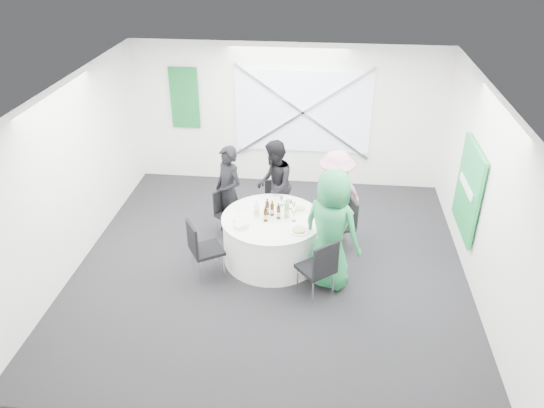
# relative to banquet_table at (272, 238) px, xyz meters

# --- Properties ---
(floor) EXTENTS (6.00, 6.00, 0.00)m
(floor) POSITION_rel_banquet_table_xyz_m (0.00, -0.20, -0.38)
(floor) COLOR black
(floor) RESTS_ON ground
(ceiling) EXTENTS (6.00, 6.00, 0.00)m
(ceiling) POSITION_rel_banquet_table_xyz_m (0.00, -0.20, 2.42)
(ceiling) COLOR silver
(ceiling) RESTS_ON wall_back
(wall_back) EXTENTS (6.00, 0.00, 6.00)m
(wall_back) POSITION_rel_banquet_table_xyz_m (0.00, 2.80, 1.02)
(wall_back) COLOR white
(wall_back) RESTS_ON floor
(wall_front) EXTENTS (6.00, 0.00, 6.00)m
(wall_front) POSITION_rel_banquet_table_xyz_m (0.00, -3.20, 1.02)
(wall_front) COLOR white
(wall_front) RESTS_ON floor
(wall_left) EXTENTS (0.00, 6.00, 6.00)m
(wall_left) POSITION_rel_banquet_table_xyz_m (-3.00, -0.20, 1.02)
(wall_left) COLOR white
(wall_left) RESTS_ON floor
(wall_right) EXTENTS (0.00, 6.00, 6.00)m
(wall_right) POSITION_rel_banquet_table_xyz_m (3.00, -0.20, 1.02)
(wall_right) COLOR white
(wall_right) RESTS_ON floor
(window_panel) EXTENTS (2.60, 0.03, 1.60)m
(window_panel) POSITION_rel_banquet_table_xyz_m (0.30, 2.76, 1.12)
(window_panel) COLOR silver
(window_panel) RESTS_ON wall_back
(window_brace_a) EXTENTS (2.63, 0.05, 1.84)m
(window_brace_a) POSITION_rel_banquet_table_xyz_m (0.30, 2.72, 1.12)
(window_brace_a) COLOR silver
(window_brace_a) RESTS_ON window_panel
(window_brace_b) EXTENTS (2.63, 0.05, 1.84)m
(window_brace_b) POSITION_rel_banquet_table_xyz_m (0.30, 2.72, 1.12)
(window_brace_b) COLOR silver
(window_brace_b) RESTS_ON window_panel
(green_banner) EXTENTS (0.55, 0.04, 1.20)m
(green_banner) POSITION_rel_banquet_table_xyz_m (-2.00, 2.75, 1.32)
(green_banner) COLOR #125A21
(green_banner) RESTS_ON wall_back
(green_sign) EXTENTS (0.05, 1.20, 1.40)m
(green_sign) POSITION_rel_banquet_table_xyz_m (2.94, 0.40, 0.82)
(green_sign) COLOR #1A9343
(green_sign) RESTS_ON wall_right
(banquet_table) EXTENTS (1.56, 1.56, 0.76)m
(banquet_table) POSITION_rel_banquet_table_xyz_m (0.00, 0.00, 0.00)
(banquet_table) COLOR white
(banquet_table) RESTS_ON floor
(chair_back) EXTENTS (0.40, 0.40, 0.83)m
(chair_back) POSITION_rel_banquet_table_xyz_m (-0.06, 1.03, 0.10)
(chair_back) COLOR black
(chair_back) RESTS_ON floor
(chair_back_left) EXTENTS (0.52, 0.52, 0.81)m
(chair_back_left) POSITION_rel_banquet_table_xyz_m (-0.85, 0.65, 0.09)
(chair_back_left) COLOR black
(chair_back_left) RESTS_ON floor
(chair_back_right) EXTENTS (0.52, 0.51, 0.87)m
(chair_back_right) POSITION_rel_banquet_table_xyz_m (1.14, 0.45, 0.13)
(chair_back_right) COLOR black
(chair_back_right) RESTS_ON floor
(chair_front_right) EXTENTS (0.63, 0.63, 0.98)m
(chair_front_right) POSITION_rel_banquet_table_xyz_m (0.77, -0.92, 0.20)
(chair_front_right) COLOR black
(chair_front_right) RESTS_ON floor
(chair_front_left) EXTENTS (0.61, 0.60, 0.97)m
(chair_front_left) POSITION_rel_banquet_table_xyz_m (-0.99, -0.60, 0.19)
(chair_front_left) COLOR black
(chair_front_left) RESTS_ON floor
(person_man_back_left) EXTENTS (0.68, 0.67, 1.59)m
(person_man_back_left) POSITION_rel_banquet_table_xyz_m (-0.80, 0.72, 0.41)
(person_man_back_left) COLOR black
(person_man_back_left) RESTS_ON floor
(person_man_back) EXTENTS (0.47, 0.80, 1.58)m
(person_man_back) POSITION_rel_banquet_table_xyz_m (-0.07, 1.04, 0.41)
(person_man_back) COLOR black
(person_man_back) RESTS_ON floor
(person_woman_pink) EXTENTS (1.12, 0.99, 1.60)m
(person_woman_pink) POSITION_rel_banquet_table_xyz_m (0.96, 0.69, 0.42)
(person_woman_pink) COLOR #CE8598
(person_woman_pink) RESTS_ON floor
(person_woman_green) EXTENTS (1.07, 0.95, 1.84)m
(person_woman_green) POSITION_rel_banquet_table_xyz_m (0.90, -0.51, 0.54)
(person_woman_green) COLOR #217A43
(person_woman_green) RESTS_ON floor
(plate_back) EXTENTS (0.26, 0.26, 0.01)m
(plate_back) POSITION_rel_banquet_table_xyz_m (0.00, 0.49, 0.39)
(plate_back) COLOR white
(plate_back) RESTS_ON banquet_table
(plate_back_left) EXTENTS (0.26, 0.26, 0.01)m
(plate_back_left) POSITION_rel_banquet_table_xyz_m (-0.52, 0.29, 0.39)
(plate_back_left) COLOR white
(plate_back_left) RESTS_ON banquet_table
(plate_back_right) EXTENTS (0.25, 0.25, 0.04)m
(plate_back_right) POSITION_rel_banquet_table_xyz_m (0.41, 0.29, 0.40)
(plate_back_right) COLOR white
(plate_back_right) RESTS_ON banquet_table
(plate_front_right) EXTENTS (0.29, 0.29, 0.04)m
(plate_front_right) POSITION_rel_banquet_table_xyz_m (0.43, -0.35, 0.40)
(plate_front_right) COLOR white
(plate_front_right) RESTS_ON banquet_table
(plate_front_left) EXTENTS (0.25, 0.25, 0.01)m
(plate_front_left) POSITION_rel_banquet_table_xyz_m (-0.43, -0.30, 0.39)
(plate_front_left) COLOR white
(plate_front_left) RESTS_ON banquet_table
(napkin) EXTENTS (0.22, 0.22, 0.05)m
(napkin) POSITION_rel_banquet_table_xyz_m (-0.43, -0.35, 0.42)
(napkin) COLOR white
(napkin) RESTS_ON plate_front_left
(beer_bottle_a) EXTENTS (0.06, 0.06, 0.28)m
(beer_bottle_a) POSITION_rel_banquet_table_xyz_m (-0.08, 0.09, 0.49)
(beer_bottle_a) COLOR #362009
(beer_bottle_a) RESTS_ON banquet_table
(beer_bottle_b) EXTENTS (0.06, 0.06, 0.25)m
(beer_bottle_b) POSITION_rel_banquet_table_xyz_m (-0.01, 0.07, 0.48)
(beer_bottle_b) COLOR #362009
(beer_bottle_b) RESTS_ON banquet_table
(beer_bottle_c) EXTENTS (0.06, 0.06, 0.27)m
(beer_bottle_c) POSITION_rel_banquet_table_xyz_m (0.10, -0.01, 0.48)
(beer_bottle_c) COLOR #362009
(beer_bottle_c) RESTS_ON banquet_table
(beer_bottle_d) EXTENTS (0.06, 0.06, 0.26)m
(beer_bottle_d) POSITION_rel_banquet_table_xyz_m (-0.09, -0.11, 0.48)
(beer_bottle_d) COLOR #362009
(beer_bottle_d) RESTS_ON banquet_table
(green_water_bottle) EXTENTS (0.08, 0.08, 0.31)m
(green_water_bottle) POSITION_rel_banquet_table_xyz_m (0.22, 0.04, 0.50)
(green_water_bottle) COLOR #44B35E
(green_water_bottle) RESTS_ON banquet_table
(clear_water_bottle) EXTENTS (0.08, 0.08, 0.31)m
(clear_water_bottle) POSITION_rel_banquet_table_xyz_m (-0.23, -0.02, 0.50)
(clear_water_bottle) COLOR white
(clear_water_bottle) RESTS_ON banquet_table
(wine_glass_a) EXTENTS (0.07, 0.07, 0.17)m
(wine_glass_a) POSITION_rel_banquet_table_xyz_m (0.26, 0.30, 0.50)
(wine_glass_a) COLOR white
(wine_glass_a) RESTS_ON banquet_table
(wine_glass_b) EXTENTS (0.07, 0.07, 0.17)m
(wine_glass_b) POSITION_rel_banquet_table_xyz_m (0.11, 0.40, 0.50)
(wine_glass_b) COLOR white
(wine_glass_b) RESTS_ON banquet_table
(wine_glass_c) EXTENTS (0.07, 0.07, 0.17)m
(wine_glass_c) POSITION_rel_banquet_table_xyz_m (0.34, -0.06, 0.50)
(wine_glass_c) COLOR white
(wine_glass_c) RESTS_ON banquet_table
(wine_glass_d) EXTENTS (0.07, 0.07, 0.17)m
(wine_glass_d) POSITION_rel_banquet_table_xyz_m (0.32, 0.20, 0.50)
(wine_glass_d) COLOR white
(wine_glass_d) RESTS_ON banquet_table
(fork_a) EXTENTS (0.09, 0.14, 0.01)m
(fork_a) POSITION_rel_banquet_table_xyz_m (0.56, 0.13, 0.38)
(fork_a) COLOR silver
(fork_a) RESTS_ON banquet_table
(knife_a) EXTENTS (0.10, 0.13, 0.01)m
(knife_a) POSITION_rel_banquet_table_xyz_m (0.36, 0.45, 0.38)
(knife_a) COLOR silver
(knife_a) RESTS_ON banquet_table
(fork_b) EXTENTS (0.15, 0.02, 0.01)m
(fork_b) POSITION_rel_banquet_table_xyz_m (0.20, 0.54, 0.38)
(fork_b) COLOR silver
(fork_b) RESTS_ON banquet_table
(knife_b) EXTENTS (0.15, 0.02, 0.01)m
(knife_b) POSITION_rel_banquet_table_xyz_m (-0.14, 0.56, 0.38)
(knife_b) COLOR silver
(knife_b) RESTS_ON banquet_table
(fork_c) EXTENTS (0.11, 0.12, 0.01)m
(fork_c) POSITION_rel_banquet_table_xyz_m (-0.53, -0.22, 0.38)
(fork_c) COLOR silver
(fork_c) RESTS_ON banquet_table
(knife_c) EXTENTS (0.11, 0.12, 0.01)m
(knife_c) POSITION_rel_banquet_table_xyz_m (-0.31, -0.49, 0.38)
(knife_c) COLOR silver
(knife_c) RESTS_ON banquet_table
(fork_d) EXTENTS (0.11, 0.13, 0.01)m
(fork_d) POSITION_rel_banquet_table_xyz_m (0.32, -0.48, 0.38)
(fork_d) COLOR silver
(fork_d) RESTS_ON banquet_table
(knife_d) EXTENTS (0.12, 0.12, 0.01)m
(knife_d) POSITION_rel_banquet_table_xyz_m (0.51, -0.27, 0.38)
(knife_d) COLOR silver
(knife_d) RESTS_ON banquet_table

